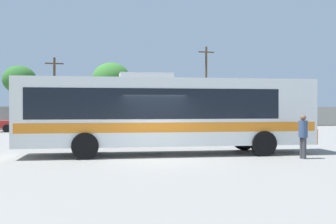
{
  "coord_description": "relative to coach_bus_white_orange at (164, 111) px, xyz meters",
  "views": [
    {
      "loc": [
        -3.46,
        -15.12,
        1.98
      ],
      "look_at": [
        1.32,
        3.4,
        1.79
      ],
      "focal_mm": 43.22,
      "sensor_mm": 36.0,
      "label": 1
    }
  ],
  "objects": [
    {
      "name": "parked_car_second_red",
      "position": [
        -7.12,
        19.17,
        -1.07
      ],
      "size": [
        4.62,
        2.15,
        1.44
      ],
      "color": "red",
      "rests_on": "ground_plane"
    },
    {
      "name": "attendant_by_bus_door",
      "position": [
        4.9,
        -2.76,
        -0.87
      ],
      "size": [
        0.37,
        0.37,
        1.72
      ],
      "color": "#38383D",
      "rests_on": "ground_plane"
    },
    {
      "name": "parked_car_third_silver",
      "position": [
        -0.44,
        19.75,
        -1.08
      ],
      "size": [
        4.35,
        2.19,
        1.42
      ],
      "color": "#B7BABF",
      "rests_on": "ground_plane"
    },
    {
      "name": "perimeter_wall",
      "position": [
        -0.68,
        22.34,
        -0.78
      ],
      "size": [
        80.0,
        0.3,
        2.12
      ],
      "primitive_type": "cube",
      "color": "#9E998C",
      "rests_on": "ground_plane"
    },
    {
      "name": "utility_pole_far",
      "position": [
        -5.06,
        25.64,
        1.87
      ],
      "size": [
        1.8,
        0.24,
        7.07
      ],
      "color": "#4C3823",
      "rests_on": "ground_plane"
    },
    {
      "name": "roadside_tree_midleft",
      "position": [
        -8.67,
        28.4,
        3.1
      ],
      "size": [
        3.47,
        3.47,
        6.44
      ],
      "color": "brown",
      "rests_on": "ground_plane"
    },
    {
      "name": "ground_plane",
      "position": [
        -0.68,
        8.43,
        -1.84
      ],
      "size": [
        300.0,
        300.0,
        0.0
      ],
      "primitive_type": "plane",
      "color": "gray"
    },
    {
      "name": "roadside_tree_midright",
      "position": [
        1.03,
        28.81,
        3.41
      ],
      "size": [
        4.24,
        4.24,
        7.07
      ],
      "color": "brown",
      "rests_on": "ground_plane"
    },
    {
      "name": "coach_bus_white_orange",
      "position": [
        0.0,
        0.0,
        0.0
      ],
      "size": [
        12.55,
        3.76,
        3.44
      ],
      "color": "white",
      "rests_on": "ground_plane"
    },
    {
      "name": "utility_pole_near",
      "position": [
        11.2,
        25.75,
        2.75
      ],
      "size": [
        1.8,
        0.24,
        8.8
      ],
      "color": "#4C3823",
      "rests_on": "ground_plane"
    }
  ]
}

